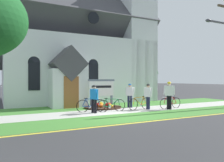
# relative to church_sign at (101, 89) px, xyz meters

# --- Properties ---
(ground) EXTENTS (140.00, 140.00, 0.00)m
(ground) POSITION_rel_church_sign_xyz_m (-0.49, 0.76, -1.26)
(ground) COLOR #333335
(sidewalk_slab) EXTENTS (32.00, 2.17, 0.01)m
(sidewalk_slab) POSITION_rel_church_sign_xyz_m (0.33, -1.87, -1.26)
(sidewalk_slab) COLOR #B7B5AD
(sidewalk_slab) RESTS_ON ground
(grass_verge) EXTENTS (32.00, 2.33, 0.01)m
(grass_verge) POSITION_rel_church_sign_xyz_m (0.33, -4.12, -1.26)
(grass_verge) COLOR #427F33
(grass_verge) RESTS_ON ground
(church_lawn) EXTENTS (24.00, 2.99, 0.01)m
(church_lawn) POSITION_rel_church_sign_xyz_m (0.33, 0.71, -1.26)
(church_lawn) COLOR #427F33
(church_lawn) RESTS_ON ground
(curb_paint_stripe) EXTENTS (28.00, 0.16, 0.01)m
(curb_paint_stripe) POSITION_rel_church_sign_xyz_m (0.33, -5.44, -1.26)
(curb_paint_stripe) COLOR yellow
(curb_paint_stripe) RESTS_ON ground
(church_building) EXTENTS (12.84, 10.65, 13.16)m
(church_building) POSITION_rel_church_sign_xyz_m (0.70, 6.32, 3.65)
(church_building) COLOR silver
(church_building) RESTS_ON ground
(church_sign) EXTENTS (1.88, 0.18, 1.90)m
(church_sign) POSITION_rel_church_sign_xyz_m (0.00, 0.00, 0.00)
(church_sign) COLOR slate
(church_sign) RESTS_ON ground
(flower_bed) EXTENTS (2.43, 2.43, 0.34)m
(flower_bed) POSITION_rel_church_sign_xyz_m (0.01, -0.24, -1.18)
(flower_bed) COLOR #382319
(flower_bed) RESTS_ON ground
(bicycle_orange) EXTENTS (1.80, 0.33, 0.85)m
(bicycle_orange) POSITION_rel_church_sign_xyz_m (1.77, -1.92, -0.88)
(bicycle_orange) COLOR black
(bicycle_orange) RESTS_ON ground
(bicycle_blue) EXTENTS (1.80, 0.14, 0.83)m
(bicycle_blue) POSITION_rel_church_sign_xyz_m (-0.25, -1.93, -0.88)
(bicycle_blue) COLOR black
(bicycle_blue) RESTS_ON ground
(bicycle_green) EXTENTS (1.78, 0.22, 0.83)m
(bicycle_green) POSITION_rel_church_sign_xyz_m (-1.33, -1.46, -0.88)
(bicycle_green) COLOR black
(bicycle_green) RESTS_ON ground
(bicycle_red) EXTENTS (1.71, 0.08, 0.77)m
(bicycle_red) POSITION_rel_church_sign_xyz_m (3.85, -2.41, -0.89)
(bicycle_red) COLOR black
(bicycle_red) RESTS_ON ground
(cyclist_in_blue_jersey) EXTENTS (0.37, 0.68, 1.58)m
(cyclist_in_blue_jersey) POSITION_rel_church_sign_xyz_m (-1.37, -2.02, -0.35)
(cyclist_in_blue_jersey) COLOR black
(cyclist_in_blue_jersey) RESTS_ON ground
(cyclist_in_green_jersey) EXTENTS (0.44, 0.65, 1.60)m
(cyclist_in_green_jersey) POSITION_rel_church_sign_xyz_m (1.74, -0.80, -0.33)
(cyclist_in_green_jersey) COLOR #191E38
(cyclist_in_green_jersey) RESTS_ON ground
(cyclist_in_orange_jersey) EXTENTS (0.47, 0.62, 1.75)m
(cyclist_in_orange_jersey) POSITION_rel_church_sign_xyz_m (3.41, -2.77, -0.22)
(cyclist_in_orange_jersey) COLOR black
(cyclist_in_orange_jersey) RESTS_ON ground
(cyclist_in_red_jersey) EXTENTS (0.35, 0.74, 1.61)m
(cyclist_in_red_jersey) POSITION_rel_church_sign_xyz_m (2.23, -2.17, -0.32)
(cyclist_in_red_jersey) COLOR #191E38
(cyclist_in_red_jersey) RESTS_ON ground
(roadside_conifer) EXTENTS (2.91, 2.91, 8.21)m
(roadside_conifer) POSITION_rel_church_sign_xyz_m (8.34, 6.68, 4.07)
(roadside_conifer) COLOR #4C3823
(roadside_conifer) RESTS_ON ground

